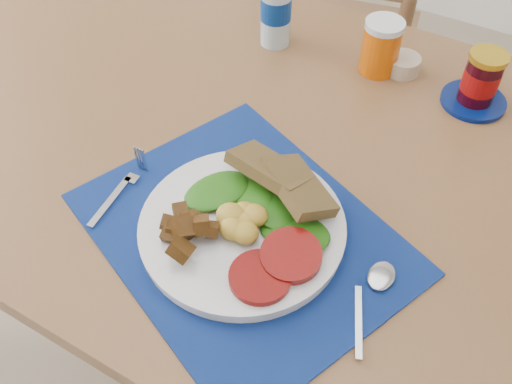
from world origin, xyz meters
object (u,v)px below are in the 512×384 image
breakfast_plate (237,224)px  jam_on_saucer (480,82)px  chair_far (339,10)px  juice_glass (381,48)px  water_bottle (276,2)px

breakfast_plate → jam_on_saucer: (0.22, 0.47, 0.02)m
chair_far → breakfast_plate: 0.95m
juice_glass → jam_on_saucer: size_ratio=0.85×
water_bottle → breakfast_plate: bearing=-67.8°
chair_far → jam_on_saucer: bearing=124.0°
breakfast_plate → juice_glass: juice_glass is taller
chair_far → jam_on_saucer: size_ratio=9.88×
water_bottle → chair_far: bearing=95.1°
chair_far → jam_on_saucer: (0.44, -0.43, 0.22)m
water_bottle → jam_on_saucer: bearing=1.8°
breakfast_plate → juice_glass: (0.03, 0.47, 0.02)m
water_bottle → juice_glass: (0.21, 0.02, -0.04)m
breakfast_plate → jam_on_saucer: 0.51m
chair_far → water_bottle: (0.04, -0.44, 0.26)m
breakfast_plate → water_bottle: (-0.19, 0.45, 0.07)m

